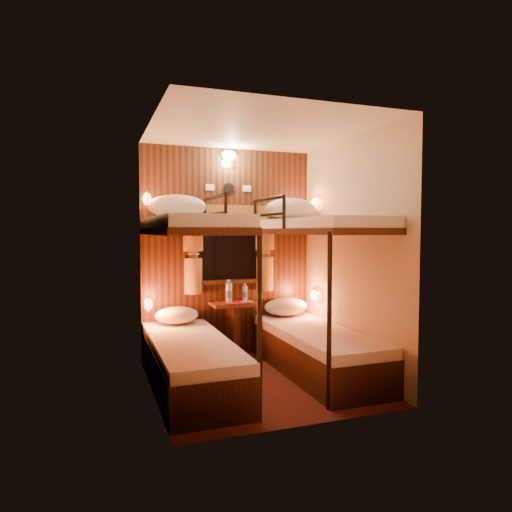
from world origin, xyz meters
name	(u,v)px	position (x,y,z in m)	size (l,w,h in m)	color
floor	(259,382)	(0.00, 0.00, 0.00)	(2.10, 2.10, 0.00)	#3B1110
ceiling	(259,130)	(0.00, 0.00, 2.40)	(2.10, 2.10, 0.00)	silver
wall_back	(228,253)	(0.00, 1.05, 1.20)	(2.40, 2.40, 0.00)	#C6B293
wall_front	(308,266)	(0.00, -1.05, 1.20)	(2.40, 2.40, 0.00)	#C6B293
wall_left	(152,260)	(-1.00, 0.00, 1.20)	(2.40, 2.40, 0.00)	#C6B293
wall_right	(351,256)	(1.00, 0.00, 1.20)	(2.40, 2.40, 0.00)	#C6B293
back_panel	(228,253)	(0.00, 1.04, 1.20)	(2.00, 0.03, 2.40)	black
bunk_left	(191,328)	(-0.65, 0.07, 0.56)	(0.72, 1.90, 1.82)	black
bunk_right	(316,319)	(0.65, 0.07, 0.56)	(0.72, 1.90, 1.82)	black
window	(229,255)	(0.00, 1.00, 1.18)	(1.00, 0.12, 0.79)	black
curtains	(230,248)	(0.00, 0.97, 1.26)	(1.10, 0.22, 1.00)	olive
back_fixtures	(229,162)	(0.00, 1.00, 2.25)	(0.54, 0.09, 0.48)	black
reading_lamps	(237,251)	(0.00, 0.70, 1.24)	(2.00, 0.20, 1.25)	#FF6026
table	(233,323)	(0.00, 0.85, 0.41)	(0.50, 0.34, 0.66)	#5A2414
bottle_left	(229,293)	(-0.06, 0.80, 0.76)	(0.08, 0.08, 0.26)	#99BFE5
bottle_right	(245,293)	(0.14, 0.86, 0.74)	(0.06, 0.06, 0.21)	#99BFE5
sachet_a	(244,302)	(0.11, 0.80, 0.65)	(0.08, 0.06, 0.01)	silver
sachet_b	(250,301)	(0.19, 0.82, 0.65)	(0.08, 0.06, 0.01)	silver
pillow_lower_left	(177,315)	(-0.65, 0.80, 0.55)	(0.47, 0.33, 0.18)	silver
pillow_lower_right	(286,307)	(0.65, 0.85, 0.56)	(0.53, 0.38, 0.21)	silver
pillow_upper_left	(177,206)	(-0.65, 0.71, 1.71)	(0.62, 0.44, 0.24)	silver
pillow_upper_right	(291,209)	(0.65, 0.72, 1.71)	(0.61, 0.44, 0.24)	silver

